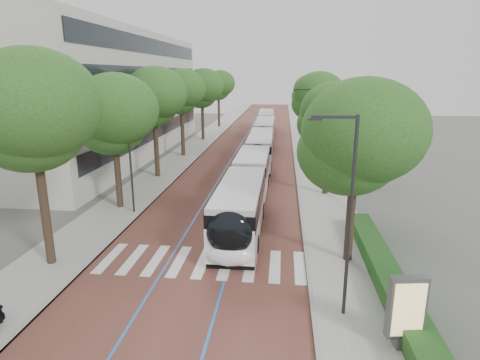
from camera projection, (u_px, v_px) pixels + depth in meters
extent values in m
plane|color=#51544C|center=(195.00, 272.00, 19.88)|extent=(160.00, 160.00, 0.00)
cube|color=brown|center=(254.00, 141.00, 58.30)|extent=(11.00, 140.00, 0.02)
cube|color=gray|center=(203.00, 139.00, 59.06)|extent=(4.00, 140.00, 0.12)
cube|color=gray|center=(306.00, 141.00, 57.52)|extent=(4.00, 140.00, 0.12)
cube|color=gray|center=(216.00, 140.00, 58.87)|extent=(0.20, 140.00, 0.14)
cube|color=gray|center=(293.00, 141.00, 57.71)|extent=(0.20, 140.00, 0.14)
cube|color=silver|center=(110.00, 258.00, 21.33)|extent=(0.55, 3.60, 0.01)
cube|color=silver|center=(133.00, 259.00, 21.20)|extent=(0.55, 3.60, 0.01)
cube|color=silver|center=(156.00, 260.00, 21.07)|extent=(0.55, 3.60, 0.01)
cube|color=silver|center=(179.00, 261.00, 20.94)|extent=(0.55, 3.60, 0.01)
cube|color=silver|center=(203.00, 262.00, 20.82)|extent=(0.55, 3.60, 0.01)
cube|color=silver|center=(227.00, 263.00, 20.69)|extent=(0.55, 3.60, 0.01)
cube|color=silver|center=(251.00, 265.00, 20.56)|extent=(0.55, 3.60, 0.01)
cube|color=silver|center=(275.00, 266.00, 20.43)|extent=(0.55, 3.60, 0.01)
cube|color=silver|center=(300.00, 267.00, 20.30)|extent=(0.55, 3.60, 0.01)
cube|color=blue|center=(243.00, 140.00, 58.46)|extent=(0.12, 126.00, 0.01)
cube|color=blue|center=(265.00, 141.00, 58.13)|extent=(0.12, 126.00, 0.01)
cube|color=#BBB7AE|center=(81.00, 95.00, 46.98)|extent=(18.00, 40.00, 14.00)
cube|color=black|center=(158.00, 131.00, 47.08)|extent=(0.12, 38.00, 1.60)
cube|color=black|center=(157.00, 103.00, 46.25)|extent=(0.12, 38.00, 1.60)
cube|color=black|center=(155.00, 74.00, 45.43)|extent=(0.12, 38.00, 1.60)
cube|color=black|center=(154.00, 46.00, 44.65)|extent=(0.12, 38.00, 1.60)
cube|color=#204919|center=(385.00, 272.00, 18.81)|extent=(1.20, 14.00, 0.80)
cylinder|color=#2A2A2C|center=(350.00, 220.00, 15.24)|extent=(0.14, 0.14, 8.00)
cube|color=#2A2A2C|center=(335.00, 117.00, 14.31)|extent=(1.70, 0.12, 0.12)
cube|color=#2A2A2C|center=(315.00, 119.00, 14.40)|extent=(0.50, 0.20, 0.10)
cylinder|color=#2A2A2C|center=(310.00, 130.00, 39.25)|extent=(0.14, 0.14, 8.00)
cube|color=#2A2A2C|center=(303.00, 89.00, 38.32)|extent=(1.70, 0.12, 0.12)
cube|color=#2A2A2C|center=(296.00, 90.00, 38.42)|extent=(0.50, 0.20, 0.10)
cylinder|color=#2A2A2C|center=(130.00, 156.00, 27.13)|extent=(0.14, 0.14, 8.00)
cylinder|color=black|center=(46.00, 215.00, 19.96)|extent=(0.44, 0.44, 5.37)
ellipsoid|color=#234A17|center=(32.00, 117.00, 18.70)|extent=(6.05, 6.05, 5.15)
cylinder|color=black|center=(118.00, 177.00, 28.70)|extent=(0.44, 0.44, 4.64)
ellipsoid|color=#234A17|center=(113.00, 118.00, 27.61)|extent=(5.83, 5.83, 4.95)
cylinder|color=black|center=(157.00, 151.00, 37.29)|extent=(0.44, 0.44, 5.11)
ellipsoid|color=#234A17|center=(154.00, 100.00, 36.09)|extent=(5.58, 5.58, 4.75)
cylinder|color=black|center=(183.00, 135.00, 46.89)|extent=(0.44, 0.44, 5.14)
ellipsoid|color=#234A17|center=(181.00, 94.00, 45.68)|extent=(5.16, 5.16, 4.38)
cylinder|color=black|center=(203.00, 123.00, 58.42)|extent=(0.44, 0.44, 5.10)
ellipsoid|color=#234A17|center=(202.00, 90.00, 57.22)|extent=(5.79, 5.79, 4.92)
cylinder|color=black|center=(219.00, 113.00, 72.83)|extent=(0.44, 0.44, 5.10)
ellipsoid|color=#234A17|center=(219.00, 87.00, 71.63)|extent=(5.40, 5.40, 4.59)
cylinder|color=black|center=(350.00, 221.00, 20.43)|extent=(0.44, 0.44, 4.46)
ellipsoid|color=#234A17|center=(356.00, 143.00, 19.39)|extent=(5.96, 5.96, 5.07)
cylinder|color=black|center=(326.00, 168.00, 31.97)|extent=(0.44, 0.44, 4.40)
ellipsoid|color=#234A17|center=(329.00, 118.00, 30.93)|extent=(5.12, 5.12, 4.35)
cylinder|color=black|center=(314.00, 138.00, 45.36)|extent=(0.44, 0.44, 4.81)
ellipsoid|color=#234A17|center=(316.00, 99.00, 44.23)|extent=(5.61, 5.61, 4.77)
cylinder|color=black|center=(307.00, 122.00, 60.74)|extent=(0.44, 0.44, 4.75)
ellipsoid|color=#234A17|center=(308.00, 93.00, 59.62)|extent=(4.92, 4.92, 4.18)
cylinder|color=black|center=(248.00, 185.00, 28.83)|extent=(2.30, 0.91, 2.30)
cube|color=white|center=(240.00, 216.00, 24.04)|extent=(2.53, 9.37, 1.82)
cube|color=black|center=(240.00, 197.00, 23.74)|extent=(2.57, 9.18, 0.97)
cube|color=#B8B8BA|center=(240.00, 187.00, 23.58)|extent=(2.48, 9.18, 0.31)
cube|color=black|center=(240.00, 232.00, 24.32)|extent=(2.48, 8.99, 0.35)
cube|color=white|center=(253.00, 177.00, 33.11)|extent=(2.53, 7.75, 1.82)
cube|color=black|center=(253.00, 163.00, 32.82)|extent=(2.57, 7.59, 0.97)
cube|color=#B8B8BA|center=(253.00, 155.00, 32.65)|extent=(2.48, 7.59, 0.31)
cube|color=black|center=(252.00, 189.00, 33.39)|extent=(2.48, 7.44, 0.35)
ellipsoid|color=black|center=(230.00, 233.00, 19.50)|extent=(2.35, 1.11, 2.28)
ellipsoid|color=white|center=(230.00, 255.00, 19.74)|extent=(2.35, 1.01, 1.14)
cylinder|color=black|center=(215.00, 242.00, 22.17)|extent=(0.30, 1.00, 1.00)
cylinder|color=black|center=(256.00, 244.00, 21.92)|extent=(0.30, 1.00, 1.00)
cylinder|color=black|center=(241.00, 180.00, 35.03)|extent=(0.30, 1.00, 1.00)
cylinder|color=black|center=(267.00, 181.00, 34.79)|extent=(0.30, 1.00, 1.00)
cylinder|color=black|center=(228.00, 210.00, 27.31)|extent=(0.30, 1.00, 1.00)
cylinder|color=black|center=(262.00, 211.00, 27.07)|extent=(0.30, 1.00, 1.00)
cube|color=white|center=(260.00, 152.00, 43.39)|extent=(2.67, 12.03, 1.82)
cube|color=black|center=(261.00, 142.00, 43.10)|extent=(2.71, 11.80, 0.97)
cube|color=#B8B8BA|center=(261.00, 136.00, 42.93)|extent=(2.62, 11.79, 0.31)
cube|color=black|center=(260.00, 162.00, 43.67)|extent=(2.62, 11.55, 0.35)
ellipsoid|color=black|center=(258.00, 156.00, 37.57)|extent=(2.37, 1.13, 2.28)
ellipsoid|color=white|center=(258.00, 168.00, 37.82)|extent=(2.36, 1.03, 1.14)
cylinder|color=black|center=(248.00, 166.00, 40.23)|extent=(0.31, 1.00, 1.00)
cylinder|color=black|center=(270.00, 167.00, 40.03)|extent=(0.31, 1.00, 1.00)
cylinder|color=black|center=(252.00, 152.00, 47.35)|extent=(0.31, 1.00, 1.00)
cylinder|color=black|center=(271.00, 152.00, 47.14)|extent=(0.31, 1.00, 1.00)
cube|color=white|center=(265.00, 134.00, 55.84)|extent=(2.59, 12.02, 1.82)
cube|color=black|center=(265.00, 126.00, 55.54)|extent=(2.63, 11.78, 0.97)
cube|color=#B8B8BA|center=(265.00, 122.00, 55.38)|extent=(2.54, 11.78, 0.31)
cube|color=black|center=(265.00, 142.00, 56.12)|extent=(2.53, 11.54, 0.35)
ellipsoid|color=black|center=(263.00, 135.00, 50.02)|extent=(2.36, 1.12, 2.28)
ellipsoid|color=white|center=(263.00, 144.00, 50.27)|extent=(2.36, 1.02, 1.14)
cylinder|color=black|center=(255.00, 144.00, 52.68)|extent=(0.31, 1.00, 1.00)
cylinder|color=black|center=(272.00, 144.00, 52.47)|extent=(0.31, 1.00, 1.00)
cylinder|color=black|center=(258.00, 136.00, 59.80)|extent=(0.31, 1.00, 1.00)
cylinder|color=black|center=(273.00, 136.00, 59.58)|extent=(0.31, 1.00, 1.00)
cube|color=white|center=(266.00, 123.00, 68.57)|extent=(2.96, 12.09, 1.82)
cube|color=black|center=(266.00, 116.00, 68.27)|extent=(2.99, 11.85, 0.97)
cube|color=#B8B8BA|center=(266.00, 113.00, 68.11)|extent=(2.90, 11.85, 0.31)
cube|color=black|center=(266.00, 129.00, 68.85)|extent=(2.89, 11.61, 0.35)
ellipsoid|color=black|center=(266.00, 123.00, 62.74)|extent=(2.39, 1.19, 2.28)
ellipsoid|color=white|center=(266.00, 130.00, 62.98)|extent=(2.39, 1.09, 1.14)
cylinder|color=black|center=(259.00, 130.00, 65.37)|extent=(0.34, 1.01, 1.00)
cylinder|color=black|center=(273.00, 130.00, 65.22)|extent=(0.34, 1.01, 1.00)
cylinder|color=black|center=(260.00, 125.00, 72.50)|extent=(0.34, 1.01, 1.00)
cylinder|color=black|center=(272.00, 125.00, 72.35)|extent=(0.34, 1.01, 1.00)
cube|color=#59595B|center=(402.00, 341.00, 14.24)|extent=(0.67, 0.59, 0.40)
cube|color=#59595B|center=(406.00, 307.00, 13.89)|extent=(1.35, 0.55, 2.32)
cube|color=#EBC67C|center=(409.00, 310.00, 13.71)|extent=(1.10, 0.19, 2.02)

